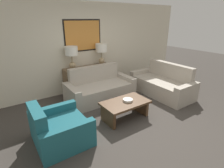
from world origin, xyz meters
The scene contains 10 objects.
ground_plane centered at (0.00, 0.00, 0.00)m, with size 20.00×20.00×0.00m, color #3D3833.
back_wall centered at (0.00, 2.49, 1.33)m, with size 7.78×0.12×2.65m.
console_table centered at (0.00, 2.22, 0.40)m, with size 1.50×0.40×0.80m.
table_lamp_left centered at (-0.49, 2.22, 1.26)m, with size 0.36×0.36×0.66m.
table_lamp_right centered at (0.49, 2.22, 1.26)m, with size 0.36×0.36×0.66m.
couch_by_back_wall centered at (0.00, 1.53, 0.30)m, with size 1.89×0.90×0.91m.
couch_by_side centered at (1.74, 0.76, 0.30)m, with size 0.90×1.89×0.91m.
coffee_table centered at (-0.06, 0.30, 0.30)m, with size 1.07×0.63×0.42m.
decorative_bowl centered at (0.01, 0.29, 0.44)m, with size 0.23×0.23×0.05m.
armchair_near_back_wall centered at (-1.59, 0.33, 0.26)m, with size 0.94×1.00×0.80m.
Camera 1 is at (-2.30, -2.47, 2.19)m, focal length 28.00 mm.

